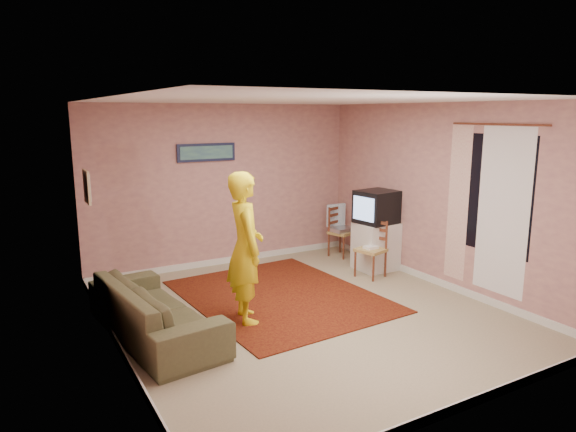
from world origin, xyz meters
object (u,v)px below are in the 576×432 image
crt_tv (377,207)px  chair_b (371,243)px  person (245,248)px  sofa (155,309)px  chair_a (342,226)px  tv_cabinet (376,246)px

crt_tv → chair_b: (-0.32, -0.27, -0.49)m
crt_tv → person: person is taller
crt_tv → sofa: size_ratio=0.31×
chair_b → person: 2.45m
crt_tv → sofa: 3.88m
chair_a → sofa: 4.09m
tv_cabinet → chair_b: bearing=-139.7°
chair_b → person: person is taller
chair_a → crt_tv: bearing=-107.8°
chair_b → person: (-2.35, -0.58, 0.37)m
sofa → person: size_ratio=1.18×
chair_a → chair_b: (-0.30, -1.16, -0.00)m
chair_a → chair_b: size_ratio=1.02×
tv_cabinet → chair_a: bearing=91.3°
crt_tv → chair_a: crt_tv is taller
person → chair_a: bearing=-45.7°
chair_b → crt_tv: bearing=114.3°
sofa → person: (1.08, -0.09, 0.59)m
sofa → chair_b: bearing=-88.7°
chair_a → person: (-2.65, -1.75, 0.37)m
tv_cabinet → person: person is taller
chair_a → person: 3.20m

